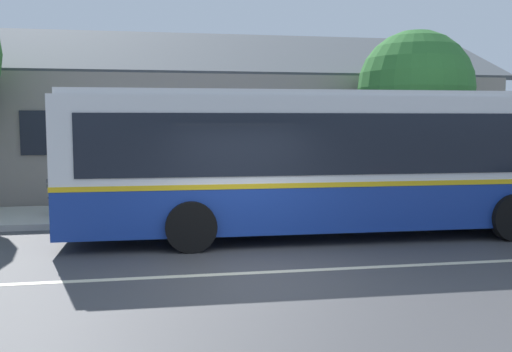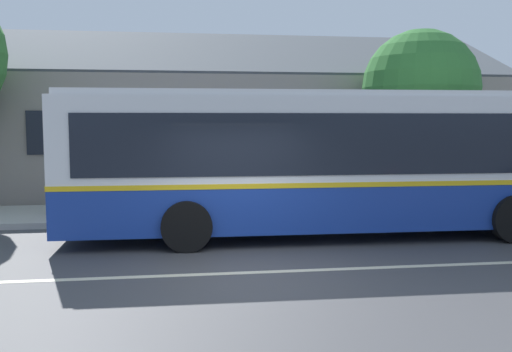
# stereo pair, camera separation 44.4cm
# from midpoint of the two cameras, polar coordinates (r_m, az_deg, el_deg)

# --- Properties ---
(ground_plane) EXTENTS (300.00, 300.00, 0.00)m
(ground_plane) POSITION_cam_midpoint_polar(r_m,az_deg,el_deg) (9.69, 0.35, -9.67)
(ground_plane) COLOR #424244
(sidewalk_far) EXTENTS (60.00, 3.00, 0.15)m
(sidewalk_far) POSITION_cam_midpoint_polar(r_m,az_deg,el_deg) (15.50, -2.99, -3.60)
(sidewalk_far) COLOR #ADAAA3
(sidewalk_far) RESTS_ON ground
(lane_divider_stripe) EXTENTS (60.00, 0.16, 0.01)m
(lane_divider_stripe) POSITION_cam_midpoint_polar(r_m,az_deg,el_deg) (9.69, 0.35, -9.65)
(lane_divider_stripe) COLOR beige
(lane_divider_stripe) RESTS_ON ground
(community_building) EXTENTS (24.85, 9.15, 6.87)m
(community_building) POSITION_cam_midpoint_polar(r_m,az_deg,el_deg) (22.13, -10.07, 4.37)
(community_building) COLOR gray
(community_building) RESTS_ON ground
(transit_bus) EXTENTS (11.77, 2.91, 3.16)m
(transit_bus) POSITION_cam_midpoint_polar(r_m,az_deg,el_deg) (12.72, 8.63, 1.70)
(transit_bus) COLOR navy
(transit_bus) RESTS_ON ground
(bench_by_building) EXTENTS (1.51, 0.51, 0.94)m
(bench_by_building) POSITION_cam_midpoint_polar(r_m,az_deg,el_deg) (15.39, -16.21, -2.07)
(bench_by_building) COLOR #4C4C4C
(bench_by_building) RESTS_ON sidewalk_far
(bench_down_street) EXTENTS (1.78, 0.51, 0.94)m
(bench_down_street) POSITION_cam_midpoint_polar(r_m,az_deg,el_deg) (14.76, -2.24, -2.11)
(bench_down_street) COLOR #4C4C4C
(bench_down_street) RESTS_ON sidewalk_far
(street_tree_primary) EXTENTS (3.43, 3.43, 5.22)m
(street_tree_primary) POSITION_cam_midpoint_polar(r_m,az_deg,el_deg) (17.80, 16.82, 8.37)
(street_tree_primary) COLOR #4C3828
(street_tree_primary) RESTS_ON ground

